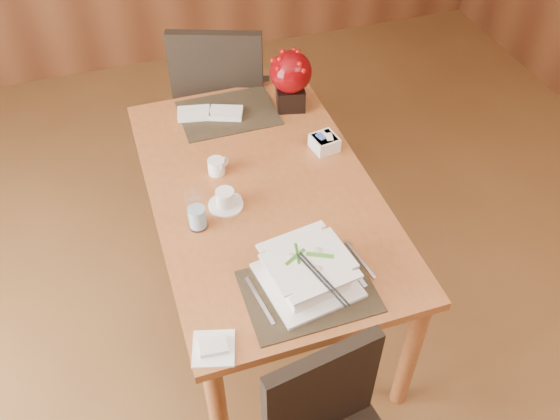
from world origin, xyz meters
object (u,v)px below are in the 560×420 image
object	(u,v)px
dining_table	(263,206)
water_glass	(196,210)
creamer_jug	(216,167)
bread_plate	(214,349)
sugar_caddy	(324,143)
coffee_cup	(225,200)
berry_decor	(291,77)
far_chair	(222,98)
soup_setting	(308,271)

from	to	relation	value
dining_table	water_glass	xyz separation A→B (m)	(-0.30, -0.12, 0.18)
creamer_jug	bread_plate	xyz separation A→B (m)	(-0.22, -0.83, -0.03)
dining_table	creamer_jug	world-z (taller)	creamer_jug
sugar_caddy	bread_plate	size ratio (longest dim) A/B	0.79
coffee_cup	dining_table	bearing A→B (deg)	15.78
coffee_cup	bread_plate	world-z (taller)	coffee_cup
creamer_jug	sugar_caddy	bearing A→B (deg)	-23.46
coffee_cup	berry_decor	size ratio (longest dim) A/B	0.49
dining_table	far_chair	world-z (taller)	far_chair
coffee_cup	creamer_jug	bearing A→B (deg)	85.94
creamer_jug	sugar_caddy	world-z (taller)	creamer_jug
creamer_jug	sugar_caddy	distance (m)	0.49
water_glass	berry_decor	xyz separation A→B (m)	(0.59, 0.63, 0.08)
coffee_cup	far_chair	size ratio (longest dim) A/B	0.14
creamer_jug	bread_plate	distance (m)	0.86
far_chair	coffee_cup	bearing A→B (deg)	97.15
water_glass	creamer_jug	distance (m)	0.32
sugar_caddy	soup_setting	bearing A→B (deg)	-115.81
dining_table	water_glass	world-z (taller)	water_glass
soup_setting	sugar_caddy	bearing A→B (deg)	55.77
soup_setting	far_chair	distance (m)	1.45
water_glass	far_chair	bearing A→B (deg)	71.56
dining_table	berry_decor	distance (m)	0.65
dining_table	far_chair	bearing A→B (deg)	86.68
dining_table	soup_setting	size ratio (longest dim) A/B	4.29
berry_decor	far_chair	world-z (taller)	berry_decor
coffee_cup	creamer_jug	world-z (taller)	coffee_cup
creamer_jug	dining_table	bearing A→B (deg)	-70.42
dining_table	bread_plate	distance (m)	0.77
sugar_caddy	berry_decor	world-z (taller)	berry_decor
berry_decor	coffee_cup	bearing A→B (deg)	-129.69
sugar_caddy	far_chair	size ratio (longest dim) A/B	0.10
berry_decor	far_chair	size ratio (longest dim) A/B	0.28
dining_table	soup_setting	world-z (taller)	soup_setting
berry_decor	bread_plate	distance (m)	1.37
soup_setting	creamer_jug	size ratio (longest dim) A/B	3.78
coffee_cup	bread_plate	bearing A→B (deg)	-108.02
soup_setting	water_glass	xyz separation A→B (m)	(-0.30, 0.39, 0.03)
water_glass	berry_decor	world-z (taller)	berry_decor
coffee_cup	berry_decor	bearing A→B (deg)	50.31
soup_setting	water_glass	distance (m)	0.49
bread_plate	coffee_cup	bearing A→B (deg)	71.98
coffee_cup	water_glass	bearing A→B (deg)	-149.96
sugar_caddy	water_glass	bearing A→B (deg)	-155.56
berry_decor	far_chair	bearing A→B (deg)	120.56
far_chair	berry_decor	bearing A→B (deg)	140.52
sugar_caddy	bread_plate	xyz separation A→B (m)	(-0.71, -0.84, -0.03)
soup_setting	berry_decor	world-z (taller)	berry_decor
dining_table	soup_setting	bearing A→B (deg)	-88.92
coffee_cup	far_chair	distance (m)	1.02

